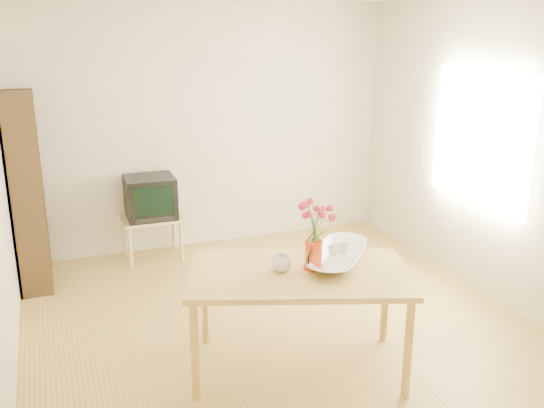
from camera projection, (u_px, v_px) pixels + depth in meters
name	position (u px, v px, depth m)	size (l,w,h in m)	color
room	(290.00, 176.00, 4.49)	(4.50, 4.50, 4.50)	#A37F3A
table	(299.00, 282.00, 4.19)	(1.71, 1.31, 0.75)	#B88C3F
tv_stand	(152.00, 224.00, 6.27)	(0.60, 0.45, 0.46)	tan
bookshelf	(28.00, 198.00, 5.55)	(0.28, 0.70, 1.80)	#2F1F0F
pitcher	(313.00, 256.00, 4.18)	(0.16, 0.18, 0.21)	red
flowers	(314.00, 219.00, 4.10)	(0.24, 0.24, 0.33)	#C52E49
mug	(281.00, 263.00, 4.16)	(0.14, 0.14, 0.11)	white
bowl	(339.00, 230.00, 4.27)	(0.51, 0.51, 0.48)	white
teacup_a	(334.00, 237.00, 4.27)	(0.07, 0.07, 0.07)	white
teacup_b	(343.00, 234.00, 4.32)	(0.07, 0.07, 0.07)	white
television	(150.00, 196.00, 6.20)	(0.50, 0.47, 0.43)	black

